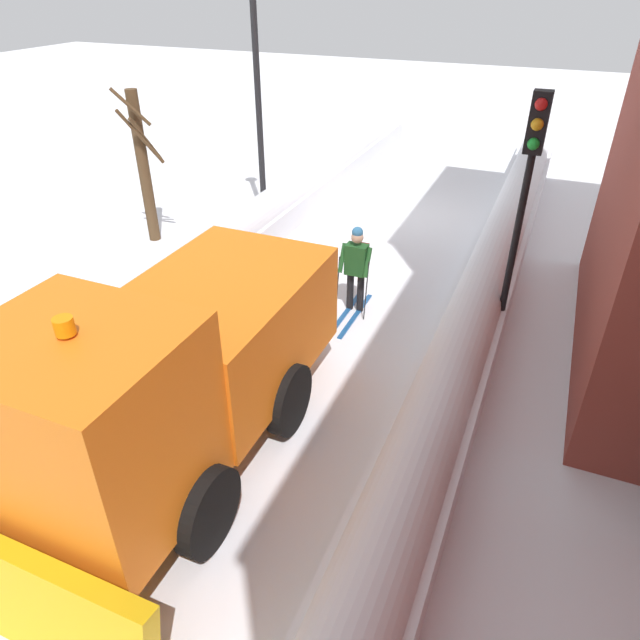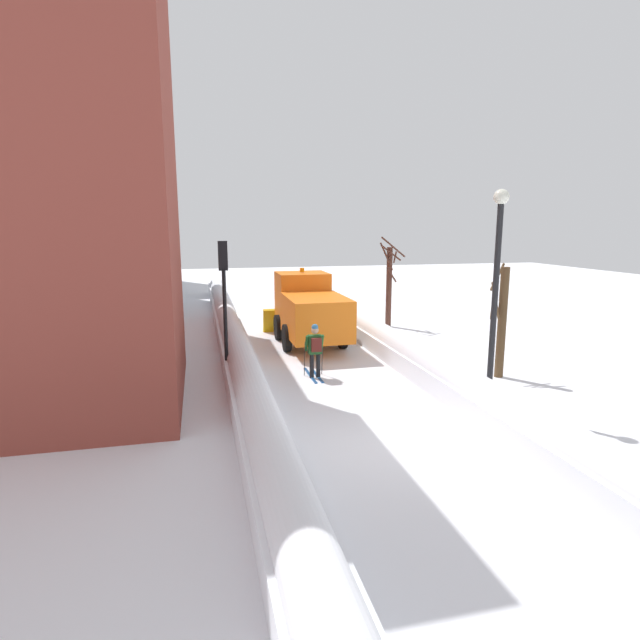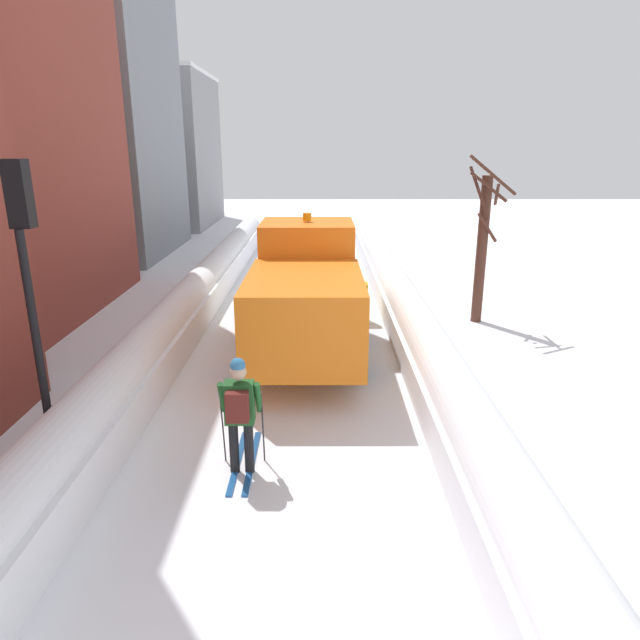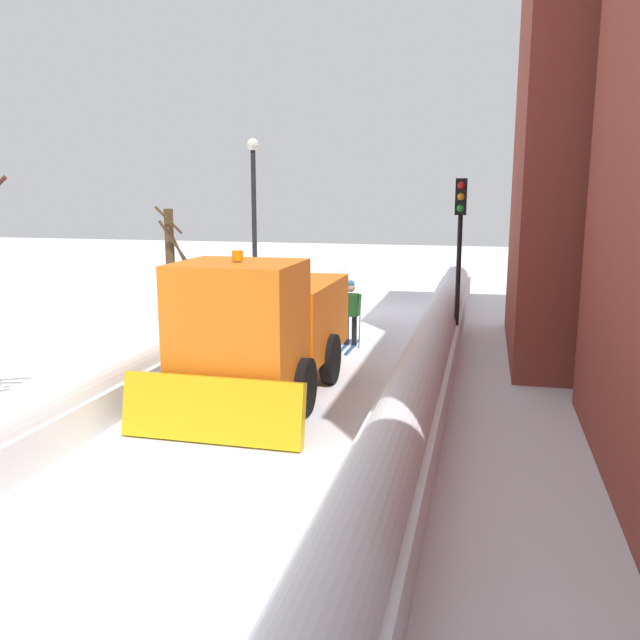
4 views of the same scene
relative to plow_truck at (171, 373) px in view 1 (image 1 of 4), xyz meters
The scene contains 8 objects.
ground_plane 1.54m from the plow_truck, 137.36° to the right, with size 80.00×80.00×0.00m, color white.
snowbank_left 3.38m from the plow_truck, behind, with size 1.10×36.00×1.19m.
snowbank_right 2.79m from the plow_truck, ahead, with size 1.10×36.00×1.10m.
plow_truck is the anchor object (origin of this frame).
skier 4.92m from the plow_truck, 99.94° to the right, with size 0.62×1.80×1.81m.
traffic_light_pole 6.11m from the plow_truck, 128.91° to the right, with size 0.28×0.42×4.48m.
street_lamp 9.42m from the plow_truck, 69.45° to the right, with size 0.40×0.40×5.87m.
bare_tree_near 7.98m from the plow_truck, 50.24° to the right, with size 0.79×0.91×3.75m.
Camera 1 is at (-3.79, 15.00, 6.00)m, focal length 31.98 mm.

